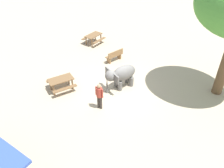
% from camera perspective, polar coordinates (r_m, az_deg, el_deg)
% --- Properties ---
extents(ground_plane, '(60.00, 60.00, 0.00)m').
position_cam_1_polar(ground_plane, '(14.26, 1.56, -0.82)').
color(ground_plane, '#BAA88C').
extents(elephant, '(1.71, 2.12, 1.49)m').
position_cam_1_polar(elephant, '(13.73, 2.32, 2.40)').
color(elephant, slate).
rests_on(elephant, ground_plane).
extents(person_handler, '(0.51, 0.32, 1.62)m').
position_cam_1_polar(person_handler, '(12.16, -3.24, -2.70)').
color(person_handler, '#3F3833').
rests_on(person_handler, ground_plane).
extents(wooden_bench, '(0.76, 1.46, 0.88)m').
position_cam_1_polar(wooden_bench, '(16.80, 0.69, 7.28)').
color(wooden_bench, olive).
rests_on(wooden_bench, ground_plane).
extents(picnic_table_near, '(1.53, 1.55, 0.78)m').
position_cam_1_polar(picnic_table_near, '(19.56, -4.74, 11.84)').
color(picnic_table_near, brown).
rests_on(picnic_table_near, ground_plane).
extents(picnic_table_far, '(1.97, 1.98, 0.78)m').
position_cam_1_polar(picnic_table_far, '(14.10, -12.84, 0.62)').
color(picnic_table_far, brown).
rests_on(picnic_table_far, ground_plane).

